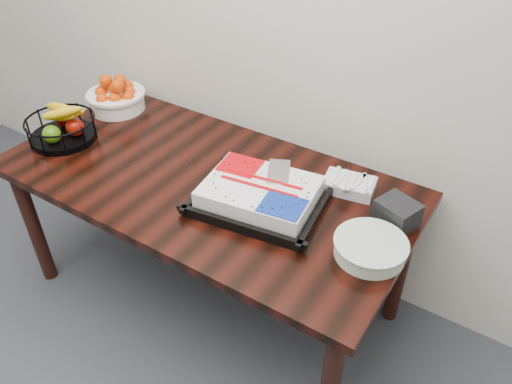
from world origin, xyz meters
The scene contains 7 objects.
table centered at (0.00, 2.00, 0.66)m, with size 1.80×0.90×0.75m.
cake_tray centered at (0.30, 1.98, 0.80)m, with size 0.55×0.45×0.10m.
tangerine_bowl centered at (-0.76, 2.25, 0.83)m, with size 0.30×0.30×0.19m.
fruit_basket centered at (-0.75, 1.88, 0.82)m, with size 0.32×0.32×0.17m.
plate_stack centered at (0.78, 1.94, 0.78)m, with size 0.26×0.26×0.06m.
fork_bag centered at (0.56, 2.25, 0.78)m, with size 0.23×0.17×0.06m.
napkin_box centered at (0.80, 2.15, 0.80)m, with size 0.14×0.12×0.10m, color black.
Camera 1 is at (1.14, 0.66, 2.00)m, focal length 35.00 mm.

